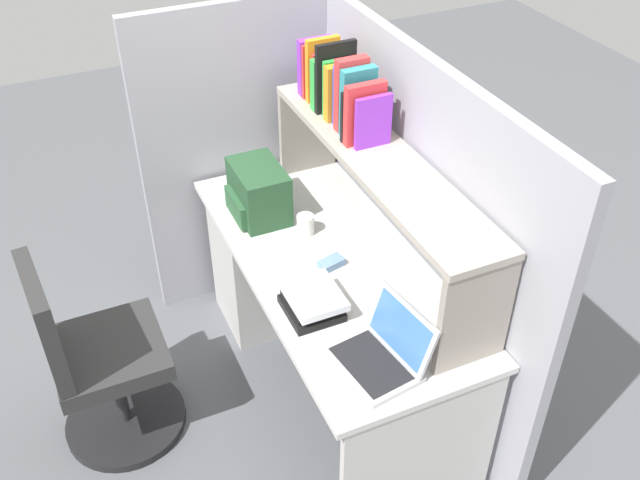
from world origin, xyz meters
The scene contains 12 objects.
ground_plane centered at (0.00, 0.00, 0.00)m, with size 8.00×8.00×0.00m, color #595B60.
desk centered at (-0.39, 0.00, 0.40)m, with size 1.60×0.70×0.73m.
cubicle_partition_rear centered at (0.00, 0.38, 0.78)m, with size 1.84×0.05×1.55m, color #9E9EA8.
cubicle_partition_left centered at (-0.85, -0.05, 0.78)m, with size 0.05×1.06×1.55m, color #9E9EA8.
overhead_hutch centered at (0.00, 0.20, 1.08)m, with size 1.44×0.28×0.45m.
reference_books_on_shelf centered at (-0.34, 0.20, 1.31)m, with size 0.56×0.18×0.30m.
laptop centered at (0.58, -0.07, 0.78)m, with size 0.34×0.30×0.22m.
backpack centered at (-0.43, -0.16, 0.85)m, with size 0.30×0.23×0.24m.
computer_mouse centered at (0.04, -0.02, 0.75)m, with size 0.06×0.10×0.03m, color #7299C6.
paper_cup centered at (-0.22, -0.02, 0.77)m, with size 0.08×0.08×0.09m, color white.
desk_book_stack centered at (0.25, -0.19, 0.78)m, with size 0.23×0.20×0.09m.
office_chair centered at (-0.14, -0.98, 0.39)m, with size 0.52×0.52×0.93m.
Camera 1 is at (2.07, -0.98, 2.59)m, focal length 40.21 mm.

